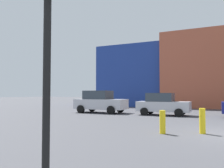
# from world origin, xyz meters

# --- Properties ---
(parked_car_0) EXTENTS (4.40, 2.15, 1.90)m
(parked_car_0) POSITION_xyz_m (-9.98, 7.41, 0.95)
(parked_car_0) COLOR silver
(parked_car_0) RESTS_ON ground_plane
(parked_car_1) EXTENTS (3.91, 1.92, 1.69)m
(parked_car_1) POSITION_xyz_m (-4.59, 7.41, 0.84)
(parked_car_1) COLOR silver
(parked_car_1) RESTS_ON ground_plane
(traffic_light_near_left) EXTENTS (0.38, 0.37, 4.07)m
(traffic_light_near_left) POSITION_xyz_m (-3.13, -7.40, 2.99)
(traffic_light_near_left) COLOR black
(traffic_light_near_left) RESTS_ON ground_plane
(bollard_yellow_0) EXTENTS (0.24, 0.24, 0.94)m
(bollard_yellow_0) POSITION_xyz_m (-2.79, -0.77, 0.47)
(bollard_yellow_0) COLOR yellow
(bollard_yellow_0) RESTS_ON ground_plane
(bollard_yellow_2) EXTENTS (0.24, 0.24, 1.03)m
(bollard_yellow_2) POSITION_xyz_m (-1.31, -0.08, 0.51)
(bollard_yellow_2) COLOR yellow
(bollard_yellow_2) RESTS_ON ground_plane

